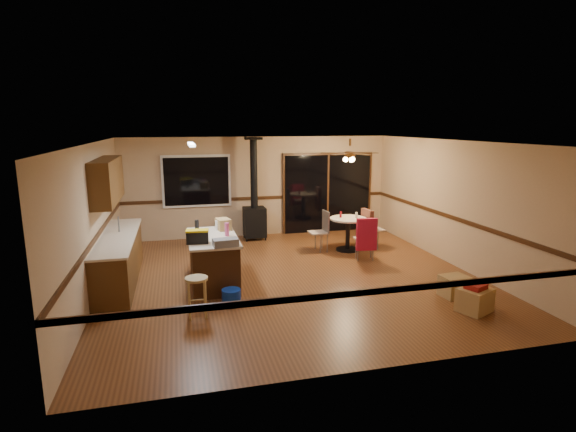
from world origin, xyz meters
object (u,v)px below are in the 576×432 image
object	(u,v)px
wood_stove	(254,211)
box_corner_a	(475,300)
toolbox_grey	(226,242)
box_under_window	(203,238)
bar_stool	(197,297)
toolbox_black	(197,237)
box_corner_b	(454,286)
chair_near	(366,234)
dining_table	(348,228)
chair_right	(368,224)
chair_left	(322,226)
kitchen_island	(213,260)
blue_bucket	(231,297)

from	to	relation	value
wood_stove	box_corner_a	distance (m)	5.96
toolbox_grey	box_under_window	xyz separation A→B (m)	(-0.19, 3.42, -0.77)
bar_stool	toolbox_black	bearing A→B (deg)	85.42
toolbox_grey	toolbox_black	world-z (taller)	toolbox_black
toolbox_grey	wood_stove	bearing A→B (deg)	73.19
box_corner_b	box_corner_a	bearing A→B (deg)	-95.93
box_corner_a	chair_near	bearing A→B (deg)	101.61
box_corner_b	bar_stool	bearing A→B (deg)	177.11
dining_table	chair_near	distance (m)	0.89
chair_right	box_corner_a	world-z (taller)	chair_right
chair_left	box_under_window	distance (m)	2.92
chair_right	box_under_window	size ratio (longest dim) A/B	1.42
toolbox_black	chair_left	world-z (taller)	toolbox_black
toolbox_grey	box_under_window	bearing A→B (deg)	93.22
kitchen_island	toolbox_black	world-z (taller)	toolbox_black
wood_stove	chair_left	bearing A→B (deg)	-47.19
dining_table	box_corner_a	xyz separation A→B (m)	(0.67, -3.78, -0.34)
wood_stove	chair_near	xyz separation A→B (m)	(2.01, -2.44, -0.13)
blue_bucket	box_under_window	xyz separation A→B (m)	(-0.22, 3.78, 0.07)
bar_stool	box_corner_b	world-z (taller)	bar_stool
toolbox_grey	bar_stool	bearing A→B (deg)	-126.79
toolbox_grey	chair_right	xyz separation A→B (m)	(3.60, 2.25, -0.37)
toolbox_black	chair_right	xyz separation A→B (m)	(4.04, 1.92, -0.41)
toolbox_grey	blue_bucket	world-z (taller)	toolbox_grey
chair_right	kitchen_island	bearing A→B (deg)	-157.90
kitchen_island	box_under_window	world-z (taller)	kitchen_island
blue_bucket	wood_stove	bearing A→B (deg)	75.01
chair_left	chair_right	size ratio (longest dim) A/B	0.74
dining_table	chair_right	distance (m)	0.52
toolbox_grey	dining_table	bearing A→B (deg)	35.71
chair_right	box_under_window	bearing A→B (deg)	162.81
chair_right	box_corner_b	size ratio (longest dim) A/B	1.57
blue_bucket	chair_near	world-z (taller)	chair_near
blue_bucket	box_corner_b	distance (m)	3.82
chair_right	box_corner_a	size ratio (longest dim) A/B	1.41
toolbox_black	chair_right	distance (m)	4.50
bar_stool	box_under_window	world-z (taller)	bar_stool
wood_stove	dining_table	size ratio (longest dim) A/B	2.96
dining_table	box_under_window	distance (m)	3.50
kitchen_island	box_corner_a	size ratio (longest dim) A/B	3.39
toolbox_black	box_corner_b	bearing A→B (deg)	-16.36
blue_bucket	chair_near	size ratio (longest dim) A/B	0.45
dining_table	chair_near	xyz separation A→B (m)	(0.07, -0.88, 0.07)
chair_right	box_under_window	distance (m)	3.99
toolbox_black	kitchen_island	bearing A→B (deg)	54.19
chair_right	toolbox_grey	bearing A→B (deg)	-148.02
box_corner_a	box_corner_b	world-z (taller)	box_corner_a
dining_table	box_corner_b	distance (m)	3.24
wood_stove	dining_table	world-z (taller)	wood_stove
chair_near	chair_right	world-z (taller)	same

